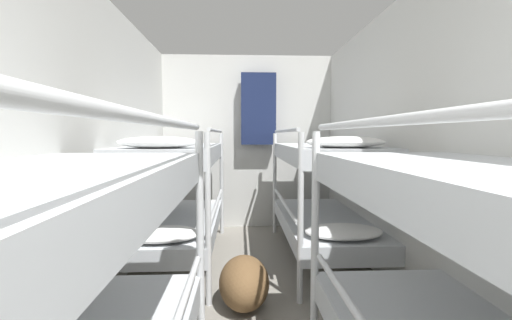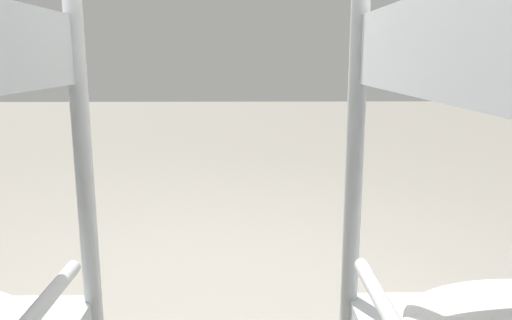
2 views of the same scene
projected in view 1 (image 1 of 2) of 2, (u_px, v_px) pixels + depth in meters
name	position (u px, v px, depth m)	size (l,w,h in m)	color
wall_left	(62.00, 151.00, 1.96)	(0.06, 5.07, 2.25)	silver
wall_right	(442.00, 151.00, 2.07)	(0.06, 5.07, 2.25)	silver
wall_back	(248.00, 142.00, 4.51)	(2.31, 0.06, 2.25)	silver
bunk_stack_left_near	(25.00, 320.00, 0.96)	(0.79, 1.84, 1.27)	silver
bunk_stack_right_near	(510.00, 308.00, 1.02)	(0.79, 1.84, 1.27)	silver
bunk_stack_left_far	(176.00, 190.00, 3.22)	(0.79, 1.84, 1.27)	silver
bunk_stack_right_far	(324.00, 189.00, 3.29)	(0.79, 1.84, 1.27)	silver
duffel_bag	(244.00, 282.00, 2.42)	(0.36, 0.52, 0.36)	brown
hanging_coat	(258.00, 109.00, 4.34)	(0.44, 0.12, 0.90)	#192347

